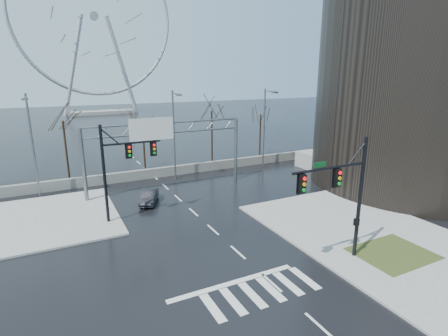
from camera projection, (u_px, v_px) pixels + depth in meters
ground at (238, 252)px, 23.61m from camera, size 260.00×260.00×0.00m
sidewalk_right_ext at (329, 215)px, 29.68m from camera, size 12.00×10.00×0.15m
sidewalk_far at (53, 218)px, 29.14m from camera, size 10.00×12.00×0.15m
grass_strip at (393, 253)px, 23.19m from camera, size 5.00×4.00×0.02m
tower_podium at (412, 164)px, 42.90m from camera, size 22.00×18.00×2.00m
barrier_wall at (155, 173)px, 40.71m from camera, size 52.00×0.50×1.10m
signal_mast_near at (345, 190)px, 21.12m from camera, size 5.52×0.41×8.00m
signal_mast_far at (119, 164)px, 27.53m from camera, size 4.72×0.41×8.00m
sign_gantry at (163, 141)px, 35.01m from camera, size 16.36×0.40×7.60m
streetlight_left at (32, 138)px, 32.51m from camera, size 0.50×2.55×10.00m
streetlight_mid at (175, 128)px, 38.62m from camera, size 0.50×2.55×10.00m
streetlight_right at (266, 122)px, 43.86m from camera, size 0.50×2.55×10.00m
tree_left at (63, 128)px, 38.40m from camera, size 3.75×3.75×7.50m
tree_center at (143, 128)px, 43.40m from camera, size 3.25×3.25×6.50m
tree_right at (212, 117)px, 46.19m from camera, size 3.90×3.90×7.80m
tree_far_right at (261, 119)px, 50.32m from camera, size 3.40×3.40×6.80m
ferris_wheel at (95, 23)px, 100.94m from camera, size 45.00×6.00×50.91m
car at (149, 197)px, 32.61m from camera, size 2.72×3.91×1.22m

